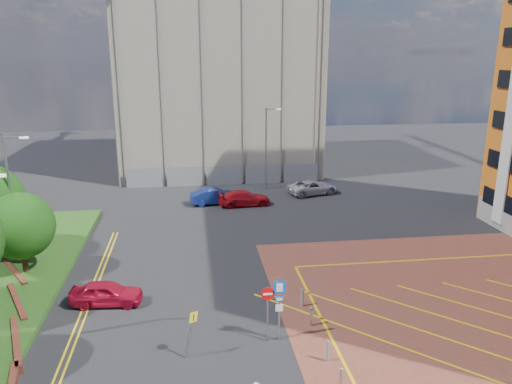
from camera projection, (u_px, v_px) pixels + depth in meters
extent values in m
plane|color=black|center=(272.00, 353.00, 22.58)|extent=(140.00, 140.00, 0.00)
cube|color=brown|center=(16.00, 343.00, 22.96)|extent=(1.86, 4.43, 0.40)
cube|color=brown|center=(17.00, 303.00, 26.62)|extent=(2.29, 4.27, 0.40)
cube|color=brown|center=(14.00, 273.00, 30.26)|extent=(2.69, 4.06, 0.40)
cylinder|color=#3D2B1C|center=(24.00, 257.00, 30.08)|extent=(0.36, 0.36, 1.80)
sphere|color=#133B0D|center=(20.00, 226.00, 29.54)|extent=(4.00, 4.00, 4.00)
cylinder|color=#9EA0A8|center=(11.00, 199.00, 31.02)|extent=(0.16, 0.16, 8.00)
cylinder|color=#9EA0A8|center=(13.00, 137.00, 30.05)|extent=(1.20, 0.10, 0.10)
cube|color=silver|center=(24.00, 138.00, 30.13)|extent=(0.50, 0.15, 0.12)
cylinder|color=#9EA0A8|center=(266.00, 149.00, 48.73)|extent=(0.16, 0.16, 8.00)
cylinder|color=#9EA0A8|center=(272.00, 109.00, 47.76)|extent=(1.20, 0.10, 0.10)
cube|color=silver|center=(279.00, 109.00, 47.84)|extent=(0.50, 0.15, 0.12)
cylinder|color=#9EA0A8|center=(279.00, 309.00, 23.17)|extent=(0.10, 0.10, 3.20)
cube|color=blue|center=(280.00, 287.00, 22.83)|extent=(0.60, 0.04, 0.60)
cube|color=white|center=(280.00, 287.00, 22.80)|extent=(0.30, 0.02, 0.42)
cube|color=blue|center=(279.00, 299.00, 22.99)|extent=(0.40, 0.04, 0.25)
cube|color=white|center=(280.00, 299.00, 22.96)|extent=(0.28, 0.02, 0.14)
cube|color=white|center=(279.00, 308.00, 23.11)|extent=(0.35, 0.04, 0.35)
cylinder|color=#9EA0A8|center=(267.00, 315.00, 23.16)|extent=(0.08, 0.08, 2.70)
cylinder|color=red|center=(268.00, 294.00, 22.84)|extent=(0.64, 0.04, 0.64)
cube|color=white|center=(268.00, 294.00, 22.81)|extent=(0.44, 0.02, 0.10)
cylinder|color=#9EA0A8|center=(189.00, 335.00, 21.94)|extent=(0.50, 0.08, 2.17)
cube|color=yellow|center=(193.00, 317.00, 21.70)|extent=(0.40, 0.40, 0.53)
cylinder|color=#9EA0A8|center=(341.00, 381.00, 19.88)|extent=(0.14, 0.14, 0.90)
cylinder|color=black|center=(327.00, 352.00, 21.79)|extent=(0.14, 0.14, 0.90)
cylinder|color=#9EA0A8|center=(311.00, 318.00, 24.65)|extent=(0.14, 0.14, 0.90)
cylinder|color=black|center=(302.00, 298.00, 26.56)|extent=(0.14, 0.14, 0.90)
cube|color=#A29784|center=(217.00, 71.00, 57.78)|extent=(21.20, 19.20, 22.00)
cube|color=#FEAC16|center=(232.00, 18.00, 58.32)|extent=(0.90, 0.90, 34.00)
cube|color=gray|center=(234.00, 175.00, 51.07)|extent=(21.60, 0.06, 2.00)
imported|color=#BB102E|center=(106.00, 293.00, 26.77)|extent=(3.94, 1.86, 1.30)
imported|color=navy|center=(215.00, 196.00, 44.57)|extent=(4.53, 2.11, 1.44)
imported|color=red|center=(244.00, 198.00, 44.15)|extent=(4.74, 2.25, 1.33)
imported|color=silver|center=(313.00, 187.00, 47.64)|extent=(5.27, 3.43, 1.35)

